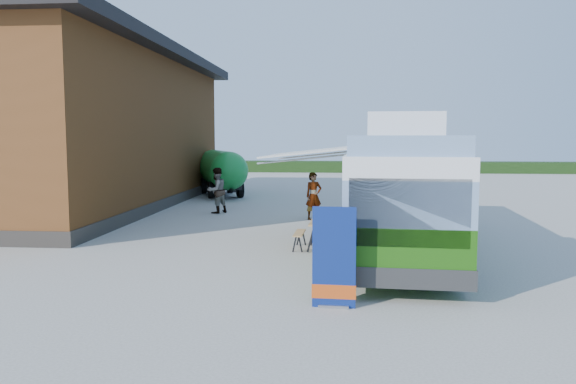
# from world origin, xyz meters

# --- Properties ---
(ground) EXTENTS (100.00, 100.00, 0.00)m
(ground) POSITION_xyz_m (0.00, 0.00, 0.00)
(ground) COLOR #BCB7AD
(ground) RESTS_ON ground
(barn) EXTENTS (9.60, 21.20, 7.50)m
(barn) POSITION_xyz_m (-10.50, 10.00, 3.59)
(barn) COLOR brown
(barn) RESTS_ON ground
(hedge) EXTENTS (40.00, 3.00, 1.00)m
(hedge) POSITION_xyz_m (8.00, 38.00, 0.50)
(hedge) COLOR #264419
(hedge) RESTS_ON ground
(bus) EXTENTS (3.38, 12.71, 3.87)m
(bus) POSITION_xyz_m (3.23, 1.30, 1.85)
(bus) COLOR #286E12
(bus) RESTS_ON ground
(awning) EXTENTS (3.02, 4.56, 0.53)m
(awning) POSITION_xyz_m (0.89, 1.44, 2.81)
(awning) COLOR white
(awning) RESTS_ON ground
(banner) EXTENTS (0.86, 0.21, 1.98)m
(banner) POSITION_xyz_m (1.42, -5.21, 0.81)
(banner) COLOR navy
(banner) RESTS_ON ground
(picnic_table) EXTENTS (1.47, 1.32, 0.81)m
(picnic_table) POSITION_xyz_m (0.93, 0.53, 0.61)
(picnic_table) COLOR tan
(picnic_table) RESTS_ON ground
(person_a) EXTENTS (0.83, 0.73, 1.91)m
(person_a) POSITION_xyz_m (0.51, 6.54, 0.95)
(person_a) COLOR #999999
(person_a) RESTS_ON ground
(person_b) EXTENTS (1.18, 1.23, 1.99)m
(person_b) POSITION_xyz_m (-3.80, 8.07, 1.00)
(person_b) COLOR #999999
(person_b) RESTS_ON ground
(slurry_tanker) EXTENTS (3.81, 6.50, 2.56)m
(slurry_tanker) POSITION_xyz_m (-5.16, 15.43, 1.47)
(slurry_tanker) COLOR #198E36
(slurry_tanker) RESTS_ON ground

